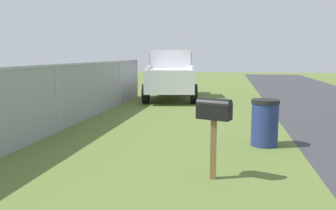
{
  "coord_description": "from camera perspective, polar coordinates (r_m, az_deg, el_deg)",
  "views": [
    {
      "loc": [
        0.63,
        -0.88,
        1.9
      ],
      "look_at": [
        6.27,
        0.09,
        1.09
      ],
      "focal_mm": 38.27,
      "sensor_mm": 36.0,
      "label": 1
    }
  ],
  "objects": [
    {
      "name": "trash_bin",
      "position": [
        7.74,
        15.15,
        -2.73
      ],
      "size": [
        0.58,
        0.58,
        0.98
      ],
      "color": "navy",
      "rests_on": "ground"
    },
    {
      "name": "pickup_truck",
      "position": [
        15.74,
        0.45,
        5.14
      ],
      "size": [
        5.18,
        2.68,
        2.09
      ],
      "rotation": [
        0.0,
        0.0,
        0.14
      ],
      "color": "silver",
      "rests_on": "ground"
    },
    {
      "name": "fence_section",
      "position": [
        9.11,
        -17.34,
        1.4
      ],
      "size": [
        15.43,
        0.07,
        1.67
      ],
      "color": "#9EA3A8",
      "rests_on": "ground"
    },
    {
      "name": "mailbox",
      "position": [
        5.44,
        7.34,
        -1.55
      ],
      "size": [
        0.38,
        0.56,
        1.25
      ],
      "rotation": [
        0.0,
        0.0,
        -0.38
      ],
      "color": "brown",
      "rests_on": "ground"
    }
  ]
}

